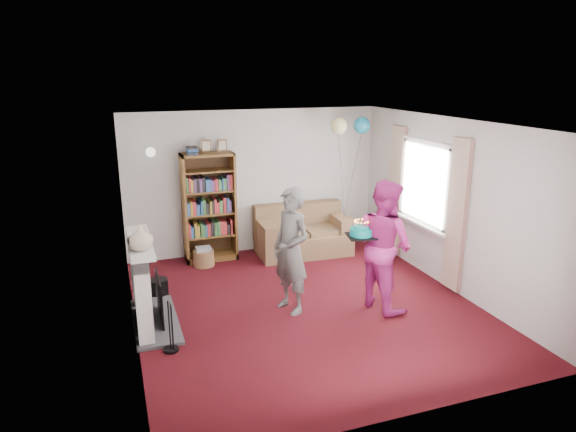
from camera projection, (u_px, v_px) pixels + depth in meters
name	position (u px, v px, depth m)	size (l,w,h in m)	color
ground	(306.00, 306.00, 7.08)	(5.00, 5.00, 0.00)	black
wall_back	(255.00, 182.00, 9.02)	(4.50, 0.02, 2.50)	silver
wall_left	(127.00, 237.00, 6.02)	(0.02, 5.00, 2.50)	silver
wall_right	(451.00, 205.00, 7.46)	(0.02, 5.00, 2.50)	silver
ceiling	(307.00, 123.00, 6.39)	(4.50, 5.00, 0.01)	white
fireplace	(146.00, 287.00, 6.45)	(0.55, 1.80, 1.12)	#3F3F42
window_bay	(424.00, 199.00, 8.00)	(0.14, 2.02, 2.20)	white
wall_sconce	(150.00, 152.00, 8.15)	(0.16, 0.23, 0.16)	gold
bookcase	(209.00, 208.00, 8.64)	(0.87, 0.42, 2.04)	#472B14
sofa	(302.00, 235.00, 9.10)	(1.61, 0.85, 0.85)	brown
wicker_basket	(204.00, 257.00, 8.51)	(0.35, 0.35, 0.32)	olive
person_striped	(291.00, 251.00, 6.74)	(0.62, 0.41, 1.70)	black
person_magenta	(384.00, 245.00, 6.86)	(0.86, 0.67, 1.77)	#B22376
birthday_cake	(361.00, 232.00, 6.70)	(0.35, 0.35, 0.22)	black
balloons	(350.00, 126.00, 8.81)	(0.73, 0.37, 1.72)	#3F3F3F
mantel_vase	(140.00, 237.00, 5.92)	(0.29, 0.29, 0.31)	beige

